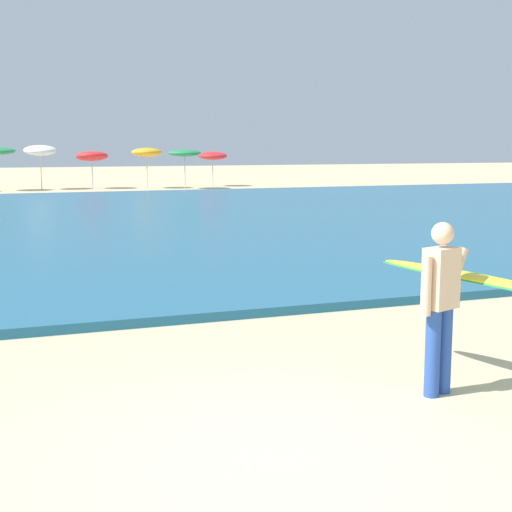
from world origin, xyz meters
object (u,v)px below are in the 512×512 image
object	(u,v)px
beach_umbrella_4	(40,150)
beach_umbrella_5	(92,156)
beach_umbrella_8	(213,156)
beach_umbrella_6	(147,152)
surfer_with_board	(455,291)
beach_umbrella_7	(185,153)

from	to	relation	value
beach_umbrella_4	beach_umbrella_5	xyz separation A→B (m)	(2.77, -0.16, -0.33)
beach_umbrella_4	beach_umbrella_8	world-z (taller)	beach_umbrella_4
beach_umbrella_4	beach_umbrella_6	xyz separation A→B (m)	(5.73, -0.93, -0.12)
surfer_with_board	beach_umbrella_5	size ratio (longest dim) A/B	1.07
beach_umbrella_5	beach_umbrella_6	bearing A→B (deg)	-14.60
surfer_with_board	beach_umbrella_6	xyz separation A→B (m)	(4.64, 35.93, 1.00)
beach_umbrella_6	beach_umbrella_8	size ratio (longest dim) A/B	1.09
beach_umbrella_4	beach_umbrella_6	size ratio (longest dim) A/B	1.10
beach_umbrella_5	beach_umbrella_8	world-z (taller)	beach_umbrella_5
beach_umbrella_5	surfer_with_board	bearing A→B (deg)	-92.63
beach_umbrella_7	beach_umbrella_5	bearing A→B (deg)	156.89
beach_umbrella_4	beach_umbrella_8	bearing A→B (deg)	-0.72
beach_umbrella_4	beach_umbrella_6	bearing A→B (deg)	-9.19
beach_umbrella_5	beach_umbrella_7	world-z (taller)	beach_umbrella_7
beach_umbrella_5	beach_umbrella_6	world-z (taller)	beach_umbrella_6
beach_umbrella_6	beach_umbrella_8	distance (m)	4.22
beach_umbrella_4	beach_umbrella_5	distance (m)	2.79
surfer_with_board	beach_umbrella_8	xyz separation A→B (m)	(8.78, 36.74, 0.78)
beach_umbrella_8	beach_umbrella_6	bearing A→B (deg)	-169.04
beach_umbrella_7	beach_umbrella_8	world-z (taller)	beach_umbrella_7
beach_umbrella_7	beach_umbrella_8	xyz separation A→B (m)	(2.27, 2.09, -0.19)
beach_umbrella_6	beach_umbrella_5	bearing A→B (deg)	165.40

